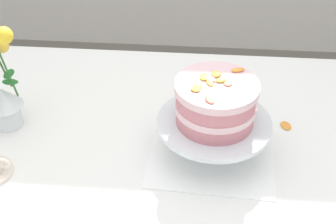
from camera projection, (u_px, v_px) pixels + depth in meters
dining_table at (139, 179)px, 1.30m from camera, size 1.40×1.00×0.74m
linen_napkin at (212, 149)px, 1.25m from camera, size 0.34×0.34×0.00m
cake_stand at (214, 125)px, 1.20m from camera, size 0.29×0.29×0.10m
layer_cake at (216, 101)px, 1.16m from camera, size 0.20×0.20×0.12m
flower_vase at (0, 87)px, 1.26m from camera, size 0.12×0.13×0.34m
loose_petal_2 at (286, 126)px, 1.33m from camera, size 0.04×0.05×0.01m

